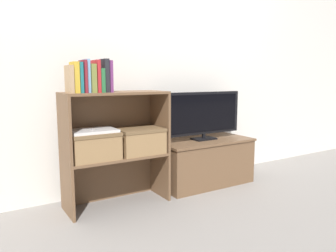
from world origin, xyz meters
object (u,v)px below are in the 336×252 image
at_px(book_maroon, 83,77).
at_px(storage_basket_left, 93,144).
at_px(tv, 204,114).
at_px(book_olive, 91,78).
at_px(book_tan, 69,79).
at_px(storage_basket_right, 139,139).
at_px(book_plum, 108,76).
at_px(book_charcoal, 105,76).
at_px(book_mustard, 75,77).
at_px(tv_stand, 203,161).
at_px(book_teal, 80,78).
at_px(book_skyblue, 86,76).
at_px(book_crimson, 96,76).
at_px(book_forest, 100,80).
at_px(laptop, 93,131).

distance_m(book_maroon, storage_basket_left, 0.51).
bearing_deg(tv, book_olive, -173.88).
height_order(book_tan, storage_basket_right, book_tan).
bearing_deg(book_plum, book_olive, -180.00).
xyz_separation_m(tv, book_charcoal, (-1.01, -0.12, 0.35)).
bearing_deg(tv, book_mustard, -174.45).
bearing_deg(storage_basket_right, book_tan, -175.22).
relative_size(book_mustard, book_olive, 1.07).
distance_m(tv_stand, book_teal, 1.44).
height_order(book_skyblue, storage_basket_right, book_skyblue).
height_order(book_olive, storage_basket_left, book_olive).
xyz_separation_m(tv_stand, book_crimson, (-1.08, -0.12, 0.80)).
bearing_deg(storage_basket_left, book_forest, -41.34).
bearing_deg(book_olive, laptop, 73.67).
xyz_separation_m(tv, book_plum, (-0.98, -0.12, 0.34)).
relative_size(book_crimson, book_forest, 1.34).
height_order(book_tan, book_maroon, book_maroon).
distance_m(book_olive, book_crimson, 0.04).
relative_size(book_skyblue, book_olive, 1.16).
height_order(book_teal, book_maroon, book_maroon).
distance_m(book_tan, book_mustard, 0.04).
height_order(book_charcoal, storage_basket_right, book_charcoal).
bearing_deg(book_crimson, book_forest, 0.00).
bearing_deg(tv, book_forest, -173.50).
bearing_deg(tv_stand, storage_basket_left, -176.09).
height_order(book_crimson, book_forest, book_crimson).
height_order(book_mustard, laptop, book_mustard).
distance_m(book_crimson, storage_basket_left, 0.50).
height_order(book_olive, book_plum, book_plum).
bearing_deg(book_crimson, storage_basket_right, 7.29).
bearing_deg(book_teal, book_tan, 180.00).
height_order(storage_basket_right, laptop, laptop).
bearing_deg(tv_stand, book_tan, -174.54).
relative_size(book_maroon, book_crimson, 0.99).
relative_size(tv, book_skyblue, 3.44).
bearing_deg(book_forest, tv, 6.50).
xyz_separation_m(tv_stand, book_maroon, (-1.17, -0.12, 0.80)).
xyz_separation_m(book_forest, book_plum, (0.07, 0.00, 0.03)).
relative_size(tv_stand, book_charcoal, 3.80).
bearing_deg(book_crimson, storage_basket_left, 116.54).
relative_size(storage_basket_right, laptop, 1.05).
xyz_separation_m(book_mustard, storage_basket_right, (0.51, 0.05, -0.49)).
xyz_separation_m(book_mustard, laptop, (0.13, 0.05, -0.39)).
xyz_separation_m(tv_stand, laptop, (-1.10, -0.08, 0.40)).
distance_m(book_forest, storage_basket_right, 0.58).
bearing_deg(tv, storage_basket_left, -176.17).
height_order(book_mustard, book_olive, book_mustard).
xyz_separation_m(tv, book_maroon, (-1.17, -0.12, 0.34)).
xyz_separation_m(book_tan, book_olive, (0.15, 0.00, 0.01)).
bearing_deg(book_tan, storage_basket_right, 4.78).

